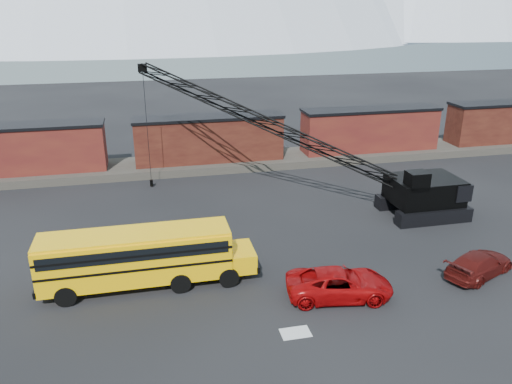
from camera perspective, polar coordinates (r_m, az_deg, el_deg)
ground at (r=27.44m, az=1.04°, el=-11.07°), size 160.00×160.00×0.00m
gravel_berm at (r=47.14m, az=-5.29°, el=3.29°), size 120.00×5.00×0.70m
boxcar_west_near at (r=47.29m, az=-25.03°, el=4.49°), size 13.70×3.10×4.17m
boxcar_mid at (r=46.47m, az=-5.39°, el=6.12°), size 13.70×3.10×4.17m
boxcar_east_near at (r=50.93m, az=12.88°, el=7.00°), size 13.70×3.10×4.17m
boxcar_east_far at (r=59.50m, az=27.09°, el=7.20°), size 13.70×3.10×4.17m
snow_patch at (r=24.36m, az=4.53°, el=-15.74°), size 1.40×0.90×0.02m
school_bus at (r=27.61m, az=-12.81°, el=-7.13°), size 11.65×2.65×3.19m
red_pickup at (r=26.80m, az=9.51°, el=-10.30°), size 5.88×3.39×1.54m
maroon_suv at (r=31.11m, az=24.16°, el=-7.52°), size 5.13×3.69×1.38m
crawler_crane at (r=37.24m, az=1.41°, el=7.74°), size 22.35×12.81×10.30m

